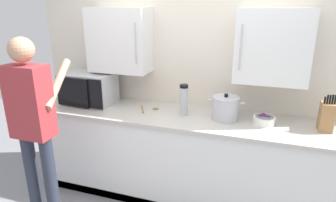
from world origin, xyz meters
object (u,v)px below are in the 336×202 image
thermos_flask (184,100)px  wooden_spoon (149,109)px  microwave_oven (87,88)px  knife_block (326,116)px  fruit_bowl (264,119)px  person_figure (33,121)px  stock_pot (225,108)px

thermos_flask → wooden_spoon: thermos_flask is taller
microwave_oven → knife_block: (2.40, 0.00, -0.04)m
wooden_spoon → fruit_bowl: bearing=-0.8°
knife_block → person_figure: size_ratio=0.19×
knife_block → thermos_flask: bearing=-178.6°
stock_pot → knife_block: knife_block is taller
thermos_flask → wooden_spoon: (-0.38, 0.03, -0.15)m
microwave_oven → fruit_bowl: microwave_oven is taller
microwave_oven → knife_block: bearing=0.1°
knife_block → thermos_flask: 1.28m
knife_block → wooden_spoon: bearing=179.9°
wooden_spoon → stock_pot: bearing=-1.4°
microwave_oven → fruit_bowl: 1.90m
fruit_bowl → microwave_oven: bearing=179.7°
thermos_flask → stock_pot: bearing=2.0°
knife_block → fruit_bowl: bearing=-178.4°
microwave_oven → wooden_spoon: 0.76m
stock_pot → thermos_flask: size_ratio=1.11×
stock_pot → person_figure: person_figure is taller
wooden_spoon → thermos_flask: bearing=-4.9°
microwave_oven → wooden_spoon: (0.74, 0.00, -0.16)m
stock_pot → thermos_flask: thermos_flask is taller
stock_pot → fruit_bowl: bearing=0.5°
knife_block → wooden_spoon: 1.66m
microwave_oven → stock_pot: 1.53m
fruit_bowl → knife_block: (0.51, 0.01, 0.09)m
knife_block → person_figure: person_figure is taller
stock_pot → person_figure: bearing=-150.0°
knife_block → thermos_flask: (-1.28, -0.03, 0.03)m
knife_block → person_figure: bearing=-159.6°
knife_block → wooden_spoon: (-1.66, 0.00, -0.12)m
knife_block → stock_pot: bearing=-178.9°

